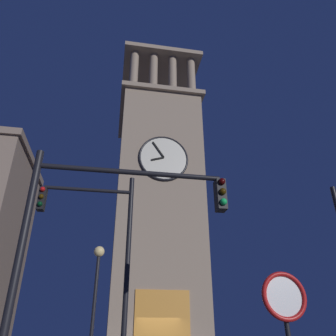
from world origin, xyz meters
name	(u,v)px	position (x,y,z in m)	size (l,w,h in m)	color
clocktower	(156,211)	(-0.23, -4.93, 10.17)	(6.69, 7.92, 26.80)	gray
traffic_signal_mid	(100,227)	(3.19, 12.16, 3.65)	(4.33, 0.41, 5.33)	black
traffic_signal_far	(100,244)	(3.27, 8.59, 4.18)	(3.02, 0.41, 6.48)	black
street_lamp	(96,283)	(3.43, 4.75, 3.49)	(0.44, 0.44, 4.99)	black
no_horn_sign	(286,309)	(0.07, 13.59, 2.03)	(0.78, 0.14, 2.61)	black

